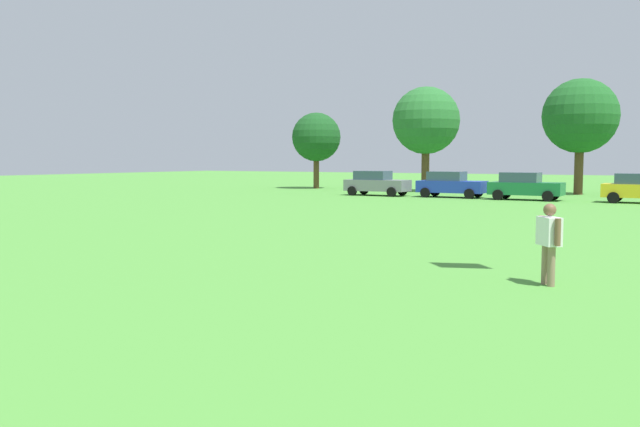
# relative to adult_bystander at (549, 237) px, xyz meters

# --- Properties ---
(ground_plane) EXTENTS (160.00, 160.00, 0.00)m
(ground_plane) POSITION_rel_adult_bystander_xyz_m (-7.20, 14.39, -0.97)
(ground_plane) COLOR #4C9338
(adult_bystander) EXTENTS (0.57, 0.63, 1.64)m
(adult_bystander) POSITION_rel_adult_bystander_xyz_m (0.00, 0.00, 0.00)
(adult_bystander) COLOR #8C7259
(adult_bystander) RESTS_ON ground
(parked_car_gray_0) EXTENTS (4.30, 2.02, 1.68)m
(parked_car_gray_0) POSITION_rel_adult_bystander_xyz_m (-16.85, 27.58, -0.11)
(parked_car_gray_0) COLOR slate
(parked_car_gray_0) RESTS_ON ground
(parked_car_blue_1) EXTENTS (4.30, 2.02, 1.68)m
(parked_car_blue_1) POSITION_rel_adult_bystander_xyz_m (-11.74, 28.00, -0.11)
(parked_car_blue_1) COLOR #1E38AD
(parked_car_blue_1) RESTS_ON ground
(parked_car_green_2) EXTENTS (4.30, 2.02, 1.68)m
(parked_car_green_2) POSITION_rel_adult_bystander_xyz_m (-6.93, 27.65, -0.11)
(parked_car_green_2) COLOR #196B38
(parked_car_green_2) RESTS_ON ground
(tree_far_left) EXTENTS (4.08, 4.08, 6.36)m
(tree_far_left) POSITION_rel_adult_bystander_xyz_m (-25.88, 34.86, 3.32)
(tree_far_left) COLOR brown
(tree_far_left) RESTS_ON ground
(tree_center) EXTENTS (5.10, 5.10, 7.95)m
(tree_center) POSITION_rel_adult_bystander_xyz_m (-15.99, 34.47, 4.40)
(tree_center) COLOR brown
(tree_center) RESTS_ON ground
(tree_far_right) EXTENTS (5.17, 5.17, 8.06)m
(tree_far_right) POSITION_rel_adult_bystander_xyz_m (-5.15, 35.87, 4.47)
(tree_far_right) COLOR brown
(tree_far_right) RESTS_ON ground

